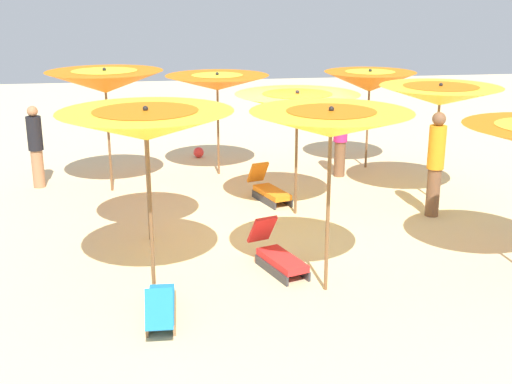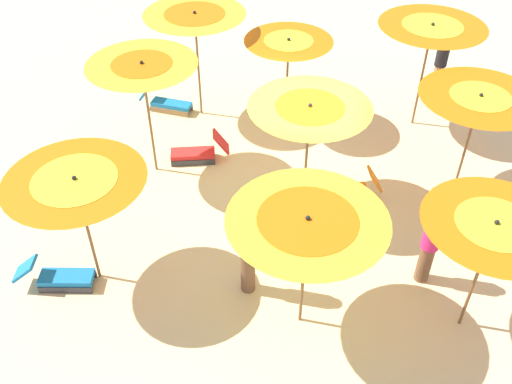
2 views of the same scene
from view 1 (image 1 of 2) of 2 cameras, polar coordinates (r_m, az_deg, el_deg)
name	(u,v)px [view 1 (image 1 of 2)]	position (r m, az deg, el deg)	size (l,w,h in m)	color
ground	(284,220)	(11.92, 2.43, -2.38)	(37.38, 37.38, 0.04)	beige
beach_umbrella_0	(105,81)	(13.39, -12.80, 9.22)	(2.26, 2.26, 2.48)	brown
beach_umbrella_1	(145,123)	(10.55, -9.49, 5.85)	(1.91, 1.91, 2.16)	brown
beach_umbrella_2	(146,125)	(8.47, -9.38, 5.69)	(2.21, 2.21, 2.55)	brown
beach_umbrella_3	(217,82)	(14.36, -3.33, 9.34)	(2.21, 2.21, 2.23)	brown
beach_umbrella_4	(297,103)	(11.70, 3.55, 7.64)	(2.19, 2.19, 2.25)	brown
beach_umbrella_5	(331,124)	(8.53, 6.41, 5.82)	(2.09, 2.09, 2.53)	brown
beach_umbrella_6	(370,81)	(15.12, 9.71, 9.33)	(2.03, 2.03, 2.24)	brown
beach_umbrella_7	(440,95)	(13.02, 15.48, 7.98)	(2.26, 2.26, 2.26)	brown
lounger_1	(161,307)	(8.37, -8.13, -9.69)	(0.40, 1.28, 0.64)	olive
lounger_2	(278,256)	(9.74, 1.93, -5.46)	(0.76, 1.30, 0.70)	#333338
lounger_3	(270,190)	(12.84, 1.17, 0.17)	(0.73, 1.28, 0.67)	#333338
beachgoer_0	(436,162)	(12.19, 15.12, 2.52)	(0.30, 0.30, 1.89)	brown
beachgoer_1	(340,137)	(14.48, 7.24, 4.68)	(0.30, 0.30, 1.66)	brown
beachgoer_2	(36,145)	(14.26, -18.34, 3.81)	(0.30, 0.30, 1.69)	#A3704C
beach_ball	(199,152)	(16.21, -4.93, 3.40)	(0.25, 0.25, 0.25)	red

